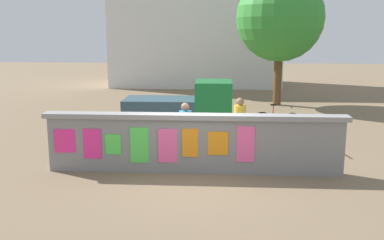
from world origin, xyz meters
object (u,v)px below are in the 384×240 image
Objects in this scene: motorcycle at (292,137)px; person_bystander at (185,126)px; bicycle_near at (277,121)px; tree_roadside at (280,18)px; person_walking at (240,120)px; auto_rickshaw_truck at (184,109)px; bicycle_far at (88,143)px.

person_bystander is at bearing -158.94° from motorcycle.
tree_roadside is (0.69, 5.58, 3.71)m from bicycle_near.
tree_roadside is at bearing 75.91° from person_walking.
motorcycle is 1.11× the size of bicycle_near.
tree_roadside is (2.15, 8.57, 3.09)m from person_walking.
auto_rickshaw_truck is at bearing -121.50° from tree_roadside.
person_walking is 9.36m from tree_roadside.
bicycle_near is at bearing 91.21° from motorcycle.
auto_rickshaw_truck reaches higher than person_bystander.
person_walking is (-1.52, -0.19, 0.52)m from motorcycle.
person_bystander reaches higher than motorcycle.
bicycle_far reaches higher than motorcycle.
bicycle_far is 0.28× the size of tree_roadside.
person_walking is 1.00× the size of person_bystander.
person_walking is at bearing -172.91° from motorcycle.
bicycle_near and bicycle_far have the same top height.
bicycle_near is (-0.06, 2.80, -0.10)m from motorcycle.
bicycle_far is at bearing -172.84° from motorcycle.
person_bystander is at bearing -126.76° from bicycle_near.
motorcycle is at bearing -30.69° from auto_rickshaw_truck.
bicycle_near is at bearing -97.02° from tree_roadside.
auto_rickshaw_truck is at bearing 95.25° from person_bystander.
person_bystander is at bearing -8.69° from bicycle_far.
person_walking is at bearing 33.06° from person_bystander.
tree_roadside is at bearing 85.71° from motorcycle.
person_bystander is (2.81, -0.43, 0.62)m from bicycle_far.
auto_rickshaw_truck is 8.17m from tree_roadside.
auto_rickshaw_truck is 1.91× the size of motorcycle.
motorcycle is at bearing 21.06° from person_bystander.
tree_roadside reaches higher than person_bystander.
person_bystander is (-1.49, -0.97, 0.00)m from person_walking.
auto_rickshaw_truck is 0.59× the size of tree_roadside.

